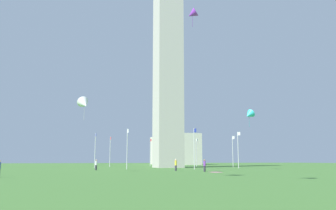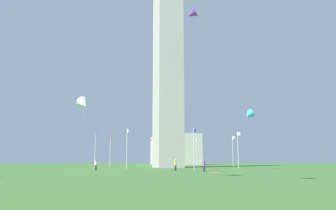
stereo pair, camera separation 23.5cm
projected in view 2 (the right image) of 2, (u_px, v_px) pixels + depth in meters
The scene contains 18 objects.
ground_plane at pixel (168, 168), 75.26m from camera, with size 260.00×260.00×0.00m, color #3D6B2D.
obelisk_monument at pixel (168, 53), 79.25m from camera, with size 5.62×5.62×51.05m.
flagpole_n at pixel (194, 146), 61.11m from camera, with size 1.12×0.14×7.17m.
flagpole_ne at pixel (238, 148), 68.59m from camera, with size 1.12×0.14×7.17m.
flagpole_e at pixel (233, 150), 80.30m from camera, with size 1.12×0.14×7.17m.
flagpole_se at pixel (197, 151), 89.39m from camera, with size 1.12×0.14×7.17m.
flagpole_s at pixel (151, 151), 90.53m from camera, with size 1.12×0.14×7.17m.
flagpole_sw at pixel (110, 150), 83.05m from camera, with size 1.12×0.14×7.17m.
flagpole_w at pixel (95, 148), 71.33m from camera, with size 1.12×0.14×7.17m.
flagpole_nw at pixel (127, 147), 62.24m from camera, with size 1.12×0.14×7.17m.
person_purple_shirt at pixel (204, 166), 48.36m from camera, with size 0.32×0.32×1.69m.
person_yellow_shirt at pixel (175, 165), 53.06m from camera, with size 0.32×0.32×1.76m.
person_white_shirt at pixel (96, 165), 56.16m from camera, with size 0.32×0.32×1.68m.
kite_purple_delta at pixel (192, 14), 54.97m from camera, with size 2.32×2.40×3.07m.
kite_white_delta at pixel (84, 104), 47.05m from camera, with size 2.49×2.22×3.25m.
kite_cyan_delta at pixel (249, 115), 58.12m from camera, with size 1.89×2.17×2.92m.
distant_building at pixel (174, 150), 131.22m from camera, with size 27.55×11.45×10.81m.
picnic_blanket_near_first_person at pixel (215, 172), 46.74m from camera, with size 1.80×1.40×0.01m, color pink.
Camera 2 is at (73.12, -22.29, 1.58)m, focal length 37.45 mm.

